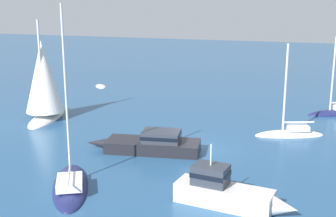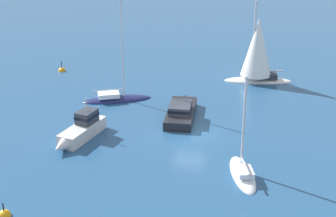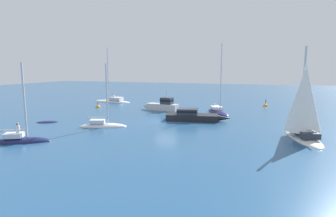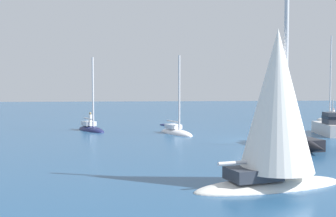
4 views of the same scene
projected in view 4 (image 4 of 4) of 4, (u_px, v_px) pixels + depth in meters
ground_plane at (252, 141)px, 32.68m from camera, size 160.00×160.00×0.00m
cabin_cruiser at (328, 126)px, 36.83m from camera, size 2.10×6.08×3.07m
sailboat at (91, 129)px, 40.19m from camera, size 3.50×5.02×7.26m
ketch at (276, 115)px, 17.87m from camera, size 7.24×3.81×8.67m
rib at (167, 126)px, 45.08m from camera, size 2.07×2.63×0.35m
yacht at (176, 132)px, 37.65m from camera, size 3.17×5.30×7.24m
motor_cruiser at (285, 138)px, 29.90m from camera, size 3.18×7.83×1.46m
sailboat_1 at (333, 120)px, 49.67m from camera, size 3.00×7.93×10.41m
mooring_buoy at (279, 123)px, 47.67m from camera, size 0.77×0.77×1.26m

